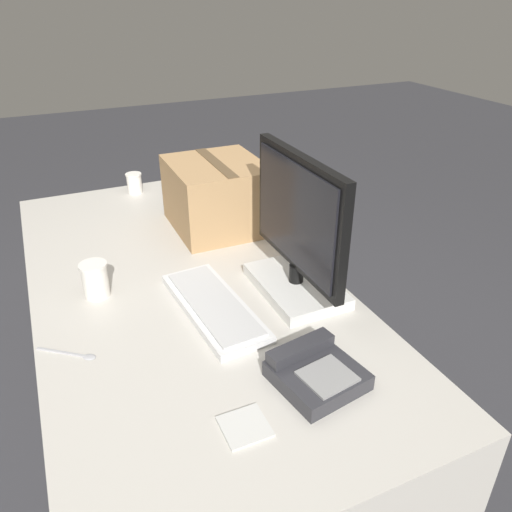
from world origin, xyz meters
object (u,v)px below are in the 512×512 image
paper_cup_left (134,183)px  cardboard_box (217,195)px  keyboard (214,306)px  sticky_note_pad (245,426)px  paper_cup_right (95,280)px  desk_phone (315,372)px  spoon (75,355)px  monitor (297,238)px

paper_cup_left → cardboard_box: (0.48, 0.22, 0.08)m
keyboard → sticky_note_pad: bearing=-15.9°
cardboard_box → sticky_note_pad: (0.97, -0.30, -0.12)m
keyboard → paper_cup_right: paper_cup_right is taller
desk_phone → keyboard: bearing=-171.8°
paper_cup_right → cardboard_box: (-0.31, 0.51, 0.07)m
desk_phone → cardboard_box: cardboard_box is taller
keyboard → desk_phone: bearing=13.4°
spoon → paper_cup_left: bearing=107.6°
monitor → sticky_note_pad: 0.58m
monitor → spoon: (0.04, -0.65, -0.18)m
monitor → cardboard_box: 0.54m
monitor → paper_cup_right: monitor is taller
keyboard → paper_cup_left: bearing=176.1°
paper_cup_left → keyboard: bearing=0.3°
keyboard → paper_cup_right: 0.37m
monitor → desk_phone: monitor is taller
desk_phone → paper_cup_right: 0.72m
keyboard → paper_cup_right: (-0.22, -0.29, 0.04)m
paper_cup_right → sticky_note_pad: paper_cup_right is taller
spoon → sticky_note_pad: bearing=-14.9°
keyboard → spoon: 0.39m
monitor → keyboard: size_ratio=1.05×
monitor → spoon: monitor is taller
spoon → sticky_note_pad: 0.50m
desk_phone → paper_cup_right: size_ratio=1.98×
paper_cup_left → paper_cup_right: size_ratio=0.81×
paper_cup_right → spoon: 0.28m
spoon → sticky_note_pad: sticky_note_pad is taller
monitor → sticky_note_pad: size_ratio=4.78×
paper_cup_right → cardboard_box: 0.60m
desk_phone → paper_cup_left: paper_cup_left is taller
keyboard → desk_phone: (0.37, 0.12, 0.01)m
spoon → paper_cup_right: bearing=107.3°
desk_phone → paper_cup_right: bearing=-154.5°
paper_cup_right → cardboard_box: size_ratio=0.29×
desk_phone → sticky_note_pad: (0.06, -0.21, -0.02)m
paper_cup_right → cardboard_box: bearing=121.6°
cardboard_box → sticky_note_pad: cardboard_box is taller
paper_cup_right → sticky_note_pad: bearing=17.3°
spoon → cardboard_box: size_ratio=0.38×
paper_cup_left → spoon: size_ratio=0.63×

